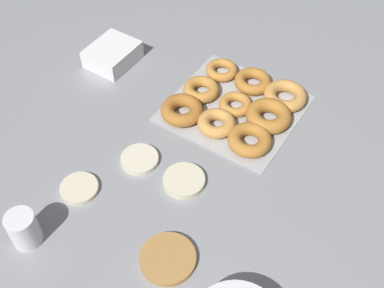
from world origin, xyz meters
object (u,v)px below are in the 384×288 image
Objects in this scene: pancake_1 at (79,188)px; paper_cup at (24,229)px; pancake_0 at (184,180)px; pancake_2 at (168,259)px; container_stack at (113,54)px; pancake_3 at (140,159)px; donut_tray at (238,106)px.

paper_cup is at bearing 88.56° from pancake_1.
pancake_0 is 0.35m from paper_cup.
paper_cup is at bearing 23.75° from pancake_2.
pancake_0 is 1.11× the size of pancake_1.
paper_cup is at bearing 111.58° from container_stack.
donut_tray reaches higher than pancake_3.
pancake_2 is 0.36× the size of donut_tray.
pancake_1 is at bearing 37.99° from pancake_0.
donut_tray is at bearing -113.16° from pancake_1.
pancake_0 is 0.84× the size of pancake_2.
pancake_3 reaches higher than pancake_1.
container_stack is at bearing -31.23° from pancake_0.
pancake_2 is (-0.26, 0.03, 0.00)m from pancake_1.
pancake_0 reaches higher than pancake_3.
donut_tray is 0.59m from paper_cup.
pancake_3 is at bearing -102.97° from paper_cup.
paper_cup reaches higher than pancake_0.
paper_cup reaches higher than pancake_1.
paper_cup reaches higher than pancake_3.
paper_cup is (-0.21, 0.54, 0.02)m from container_stack.
pancake_0 is 0.71× the size of container_stack.
paper_cup reaches higher than donut_tray.
container_stack is (0.22, -0.39, 0.02)m from pancake_1.
pancake_3 is 0.38m from container_stack.
pancake_3 is 0.66× the size of container_stack.
pancake_2 is 0.64m from container_stack.
pancake_1 is 0.27× the size of donut_tray.
pancake_1 is 0.16m from paper_cup.
pancake_2 reaches higher than pancake_3.
paper_cup is at bearing 57.51° from pancake_0.
pancake_0 is 0.26m from donut_tray.
donut_tray reaches higher than pancake_2.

